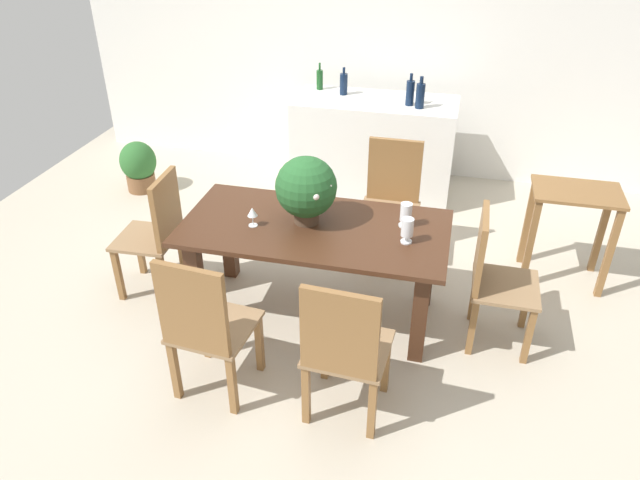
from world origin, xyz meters
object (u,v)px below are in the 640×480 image
chair_far_right (392,195)px  chair_near_right (344,347)px  chair_foot_end (492,273)px  crystal_vase_center_near (407,229)px  crystal_vase_left (406,214)px  wine_bottle_tall (410,92)px  chair_near_left (204,324)px  wine_bottle_green (420,95)px  wine_bottle_amber (320,79)px  flower_centerpiece (306,188)px  wine_bottle_dark (344,84)px  potted_plant_floor (139,165)px  side_table (572,216)px  kitchen_counter (374,147)px  wine_glass (252,213)px  dining_table (315,243)px  chair_head_end (157,230)px

chair_far_right → chair_near_right: chair_far_right is taller
chair_foot_end → crystal_vase_center_near: chair_foot_end is taller
crystal_vase_left → wine_bottle_tall: size_ratio=0.58×
chair_foot_end → crystal_vase_left: size_ratio=5.66×
chair_near_left → crystal_vase_center_near: (1.06, 0.90, 0.29)m
wine_bottle_green → wine_bottle_amber: (-1.03, 0.34, -0.02)m
flower_centerpiece → wine_bottle_dark: wine_bottle_dark is taller
wine_bottle_green → wine_bottle_dark: wine_bottle_green is taller
wine_bottle_dark → wine_bottle_amber: size_ratio=1.01×
wine_bottle_amber → potted_plant_floor: bearing=-157.0°
chair_near_left → crystal_vase_left: bearing=-127.4°
wine_bottle_tall → crystal_vase_left: bearing=-84.0°
side_table → potted_plant_floor: 4.13m
chair_near_left → kitchen_counter: (0.51, 3.06, -0.08)m
wine_bottle_amber → wine_glass: bearing=-87.4°
wine_bottle_dark → crystal_vase_center_near: bearing=-68.4°
flower_centerpiece → side_table: (1.88, 0.86, -0.43)m
wine_bottle_green → wine_bottle_amber: wine_bottle_green is taller
wine_glass → chair_near_left: bearing=-90.8°
chair_far_right → wine_glass: bearing=-127.9°
crystal_vase_center_near → wine_bottle_dark: (-0.89, 2.26, 0.23)m
crystal_vase_center_near → side_table: (1.17, 0.97, -0.27)m
wine_bottle_dark → kitchen_counter: bearing=-15.7°
dining_table → wine_bottle_dark: wine_bottle_dark is taller
chair_near_left → wine_glass: bearing=-85.4°
chair_head_end → crystal_vase_left: 1.85m
dining_table → chair_near_right: bearing=-67.0°
dining_table → wine_glass: size_ratio=13.18×
wine_bottle_tall → wine_bottle_dark: (-0.66, 0.17, -0.01)m
kitchen_counter → potted_plant_floor: size_ratio=2.98×
dining_table → chair_foot_end: size_ratio=1.88×
chair_foot_end → crystal_vase_left: chair_foot_end is taller
chair_head_end → crystal_vase_left: (1.82, 0.14, 0.30)m
chair_foot_end → wine_bottle_tall: size_ratio=3.30×
wine_bottle_green → wine_bottle_amber: size_ratio=1.12×
flower_centerpiece → kitchen_counter: (0.15, 2.05, -0.52)m
chair_far_right → wine_bottle_dark: bearing=118.7°
crystal_vase_center_near → crystal_vase_left: bearing=98.8°
dining_table → chair_near_left: bearing=-113.7°
chair_near_right → flower_centerpiece: (-0.48, 1.00, 0.45)m
crystal_vase_left → side_table: bearing=32.1°
chair_head_end → wine_bottle_green: size_ratio=3.37×
chair_near_right → chair_foot_end: 1.26m
wine_bottle_dark → potted_plant_floor: (-2.00, -0.63, -0.80)m
chair_far_right → chair_head_end: bearing=-149.5°
wine_bottle_green → wine_glass: bearing=-114.0°
chair_far_right → wine_bottle_green: (0.09, 1.01, 0.53)m
wine_glass → side_table: bearing=24.2°
side_table → potted_plant_floor: size_ratio=1.51×
dining_table → chair_near_right: size_ratio=1.83×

